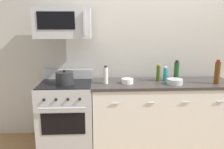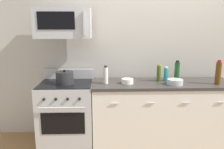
% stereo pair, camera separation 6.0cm
% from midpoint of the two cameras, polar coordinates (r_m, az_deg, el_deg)
% --- Properties ---
extents(ground_plane, '(6.17, 6.17, 0.00)m').
position_cam_midpoint_polar(ground_plane, '(3.62, 12.78, -16.28)').
color(ground_plane, olive).
extents(back_wall, '(5.14, 0.10, 2.70)m').
position_cam_midpoint_polar(back_wall, '(3.61, 12.14, 6.24)').
color(back_wall, '#B7B2A8').
rests_on(back_wall, ground_plane).
extents(counter_unit, '(2.05, 0.66, 0.92)m').
position_cam_midpoint_polar(counter_unit, '(3.42, 13.14, -9.47)').
color(counter_unit, silver).
rests_on(counter_unit, ground_plane).
extents(range_oven, '(0.76, 0.69, 1.07)m').
position_cam_midpoint_polar(range_oven, '(3.35, -11.00, -9.67)').
color(range_oven, '#B7BABF').
rests_on(range_oven, ground_plane).
extents(microwave, '(0.74, 0.44, 0.40)m').
position_cam_midpoint_polar(microwave, '(3.17, -11.80, 12.75)').
color(microwave, '#B7BABF').
extents(bottle_vinegar_white, '(0.07, 0.07, 0.25)m').
position_cam_midpoint_polar(bottle_vinegar_white, '(3.10, -1.07, -0.17)').
color(bottle_vinegar_white, silver).
rests_on(bottle_vinegar_white, countertop_slab).
extents(bottle_dish_soap, '(0.06, 0.06, 0.22)m').
position_cam_midpoint_polar(bottle_dish_soap, '(3.36, 14.21, 0.06)').
color(bottle_dish_soap, teal).
rests_on(bottle_dish_soap, countertop_slab).
extents(bottle_wine_green, '(0.07, 0.07, 0.31)m').
position_cam_midpoint_polar(bottle_wine_green, '(3.38, 16.87, 0.74)').
color(bottle_wine_green, '#19471E').
rests_on(bottle_wine_green, countertop_slab).
extents(bottle_olive_oil, '(0.06, 0.06, 0.26)m').
position_cam_midpoint_polar(bottle_olive_oil, '(3.31, 12.44, 0.33)').
color(bottle_olive_oil, '#385114').
rests_on(bottle_olive_oil, countertop_slab).
extents(bottle_wine_amber, '(0.08, 0.08, 0.34)m').
position_cam_midpoint_polar(bottle_wine_amber, '(3.41, 26.12, 0.38)').
color(bottle_wine_amber, '#59330F').
rests_on(bottle_wine_amber, countertop_slab).
extents(bowl_white_ceramic, '(0.17, 0.17, 0.07)m').
position_cam_midpoint_polar(bowl_white_ceramic, '(3.13, 4.53, -1.67)').
color(bowl_white_ceramic, white).
rests_on(bowl_white_ceramic, countertop_slab).
extents(bowl_steel_prep, '(0.22, 0.22, 0.07)m').
position_cam_midpoint_polar(bowl_steel_prep, '(3.19, 16.43, -1.80)').
color(bowl_steel_prep, '#B2B5BA').
rests_on(bowl_steel_prep, countertop_slab).
extents(stockpot, '(0.25, 0.25, 0.21)m').
position_cam_midpoint_polar(stockpot, '(3.15, -11.54, -0.84)').
color(stockpot, '#262628').
rests_on(stockpot, range_oven).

